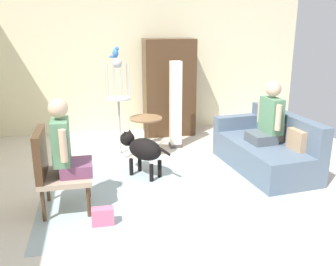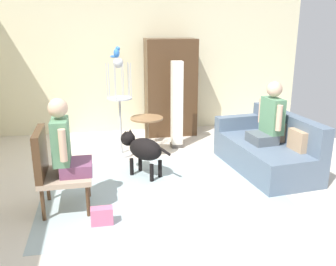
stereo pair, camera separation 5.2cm
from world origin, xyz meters
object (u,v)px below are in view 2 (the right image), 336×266
at_px(column_lamp, 177,106).
at_px(handbag, 102,216).
at_px(person_on_armchair, 65,144).
at_px(armoire_cabinet, 170,87).
at_px(couch, 268,149).
at_px(round_end_table, 147,131).
at_px(person_on_couch, 270,118).
at_px(dog, 143,148).
at_px(armchair, 53,165).
at_px(bird_cage_stand, 120,107).
at_px(parrot, 117,52).

height_order(column_lamp, handbag, column_lamp).
height_order(person_on_armchair, armoire_cabinet, armoire_cabinet).
xyz_separation_m(couch, round_end_table, (-1.68, 0.84, 0.13)).
height_order(person_on_couch, handbag, person_on_couch).
distance_m(column_lamp, handbag, 2.80).
bearing_deg(dog, round_end_table, 78.22).
height_order(column_lamp, armoire_cabinet, armoire_cabinet).
bearing_deg(handbag, armchair, 139.12).
bearing_deg(handbag, person_on_couch, 25.31).
distance_m(round_end_table, armoire_cabinet, 1.44).
bearing_deg(person_on_armchair, armoire_cabinet, 57.92).
height_order(person_on_couch, dog, person_on_couch).
relative_size(bird_cage_stand, parrot, 9.24).
relative_size(parrot, column_lamp, 0.11).
bearing_deg(parrot, round_end_table, -17.15).
relative_size(armchair, column_lamp, 0.65).
relative_size(couch, handbag, 7.54).
xyz_separation_m(couch, armchair, (-2.95, -0.72, 0.25)).
relative_size(armchair, person_on_armchair, 1.10).
xyz_separation_m(person_on_couch, column_lamp, (-1.09, 1.24, -0.05)).
distance_m(armoire_cabinet, handbag, 3.59).
relative_size(round_end_table, dog, 0.96).
bearing_deg(handbag, dog, 64.32).
bearing_deg(armoire_cabinet, handbag, -113.08).
bearing_deg(dog, handbag, -115.68).
xyz_separation_m(person_on_armchair, column_lamp, (1.69, 1.93, -0.06)).
bearing_deg(person_on_couch, column_lamp, 131.33).
bearing_deg(column_lamp, person_on_couch, -48.67).
xyz_separation_m(armchair, bird_cage_stand, (0.87, 1.70, 0.26)).
bearing_deg(armchair, handbag, -40.88).
bearing_deg(bird_cage_stand, armoire_cabinet, 46.45).
bearing_deg(round_end_table, person_on_armchair, -125.65).
bearing_deg(dog, armchair, -144.57).
height_order(dog, armoire_cabinet, armoire_cabinet).
bearing_deg(person_on_armchair, parrot, 67.64).
distance_m(person_on_couch, person_on_armchair, 2.86).
bearing_deg(parrot, person_on_armchair, -112.36).
bearing_deg(couch, person_on_armchair, -165.54).
height_order(couch, bird_cage_stand, bird_cage_stand).
height_order(couch, dog, couch).
bearing_deg(person_on_armchair, handbag, -50.99).
xyz_separation_m(parrot, handbag, (-0.33, -2.14, -1.55)).
xyz_separation_m(bird_cage_stand, column_lamp, (0.97, 0.24, -0.07)).
xyz_separation_m(person_on_couch, person_on_armchair, (-2.78, -0.69, 0.01)).
xyz_separation_m(couch, dog, (-1.84, 0.07, 0.11)).
distance_m(dog, bird_cage_stand, 1.02).
distance_m(couch, person_on_armchair, 2.93).
distance_m(dog, column_lamp, 1.39).
xyz_separation_m(column_lamp, handbag, (-1.32, -2.38, -0.64)).
bearing_deg(handbag, bird_cage_stand, 80.73).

